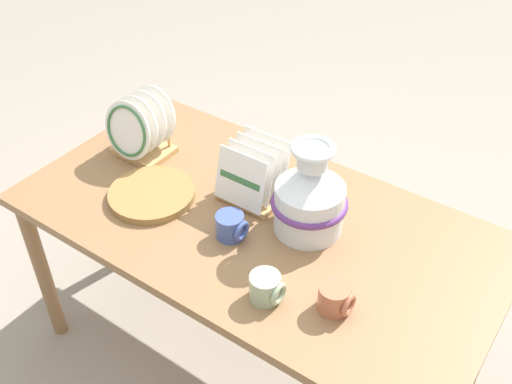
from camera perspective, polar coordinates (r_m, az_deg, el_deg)
The scene contains 9 objects.
ground_plane at distance 2.51m, azimuth -0.00°, elevation -15.22°, with size 14.00×14.00×0.00m, color gray.
display_table at distance 2.01m, azimuth -0.00°, elevation -4.13°, with size 1.59×0.84×0.74m.
ceramic_vase at distance 1.85m, azimuth 5.14°, elevation -0.38°, with size 0.24×0.24×0.32m.
dish_rack_round_plates at distance 2.23m, azimuth -11.05°, elevation 5.59°, with size 0.22×0.20×0.24m.
dish_rack_square_plates at distance 2.00m, azimuth -0.32°, elevation 1.13°, with size 0.21×0.19×0.21m.
wicker_charger_stack at distance 2.06m, azimuth -9.91°, elevation -0.21°, with size 0.29×0.29×0.03m.
mug_sage_glaze at distance 1.69m, azimuth 1.00°, elevation -9.12°, with size 0.10×0.09×0.08m.
mug_cobalt_glaze at distance 1.87m, azimuth -2.38°, elevation -3.29°, with size 0.10×0.09×0.08m.
mug_terracotta_glaze at distance 1.68m, azimuth 7.58°, elevation -10.02°, with size 0.10×0.09×0.08m.
Camera 1 is at (0.84, -1.20, 2.03)m, focal length 42.00 mm.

